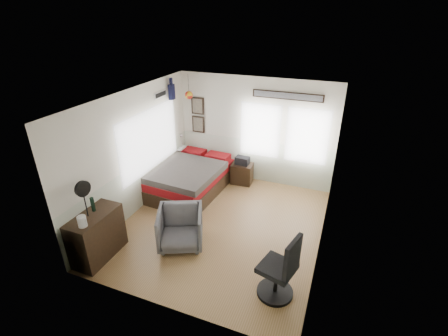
{
  "coord_description": "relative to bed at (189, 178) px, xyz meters",
  "views": [
    {
      "loc": [
        2.11,
        -5.2,
        4.13
      ],
      "look_at": [
        -0.1,
        0.4,
        1.15
      ],
      "focal_mm": 26.0,
      "sensor_mm": 36.0,
      "label": 1
    }
  ],
  "objects": [
    {
      "name": "ground_plane",
      "position": [
        1.3,
        -1.08,
        -0.35
      ],
      "size": [
        4.0,
        4.5,
        0.01
      ],
      "primitive_type": "cube",
      "color": "olive"
    },
    {
      "name": "room_shell",
      "position": [
        1.22,
        -0.89,
        1.27
      ],
      "size": [
        4.02,
        4.52,
        2.71
      ],
      "color": "silver",
      "rests_on": "ground_plane"
    },
    {
      "name": "wall_decor",
      "position": [
        0.2,
        0.88,
        1.76
      ],
      "size": [
        3.55,
        1.32,
        1.44
      ],
      "color": "black",
      "rests_on": "room_shell"
    },
    {
      "name": "bed",
      "position": [
        0.0,
        0.0,
        0.0
      ],
      "size": [
        1.69,
        2.28,
        0.7
      ],
      "rotation": [
        0.0,
        0.0,
        -0.07
      ],
      "color": "black",
      "rests_on": "ground_plane"
    },
    {
      "name": "dresser",
      "position": [
        -0.44,
        -2.76,
        0.11
      ],
      "size": [
        0.48,
        1.0,
        0.9
      ],
      "primitive_type": "cube",
      "color": "black",
      "rests_on": "ground_plane"
    },
    {
      "name": "armchair",
      "position": [
        0.8,
        -1.93,
        0.04
      ],
      "size": [
        1.09,
        1.1,
        0.76
      ],
      "primitive_type": "imported",
      "rotation": [
        0.0,
        0.0,
        0.42
      ],
      "color": "#5D5D5D",
      "rests_on": "ground_plane"
    },
    {
      "name": "nightstand",
      "position": [
        1.09,
        0.86,
        -0.08
      ],
      "size": [
        0.56,
        0.46,
        0.53
      ],
      "primitive_type": "cube",
      "rotation": [
        0.0,
        0.0,
        0.06
      ],
      "color": "black",
      "rests_on": "ground_plane"
    },
    {
      "name": "task_chair",
      "position": [
        2.84,
        -2.47,
        0.13
      ],
      "size": [
        0.63,
        0.63,
        1.16
      ],
      "rotation": [
        0.0,
        0.0,
        -0.26
      ],
      "color": "black",
      "rests_on": "ground_plane"
    },
    {
      "name": "kettle",
      "position": [
        -0.35,
        -3.08,
        0.65
      ],
      "size": [
        0.17,
        0.14,
        0.19
      ],
      "rotation": [
        0.0,
        0.0,
        -0.42
      ],
      "color": "silver",
      "rests_on": "dresser"
    },
    {
      "name": "bottle",
      "position": [
        -0.5,
        -2.65,
        0.69
      ],
      "size": [
        0.07,
        0.07,
        0.27
      ],
      "primitive_type": "cylinder",
      "color": "black",
      "rests_on": "dresser"
    },
    {
      "name": "stand_fan",
      "position": [
        -0.48,
        -2.81,
        1.09
      ],
      "size": [
        0.11,
        0.28,
        0.69
      ],
      "rotation": [
        0.0,
        0.0,
        -0.14
      ],
      "color": "black",
      "rests_on": "dresser"
    },
    {
      "name": "black_bag",
      "position": [
        1.09,
        0.86,
        0.29
      ],
      "size": [
        0.35,
        0.24,
        0.2
      ],
      "primitive_type": "cube",
      "rotation": [
        0.0,
        0.0,
        -0.06
      ],
      "color": "black",
      "rests_on": "nightstand"
    }
  ]
}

